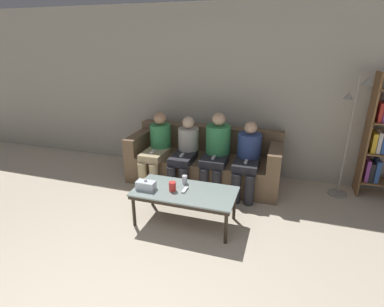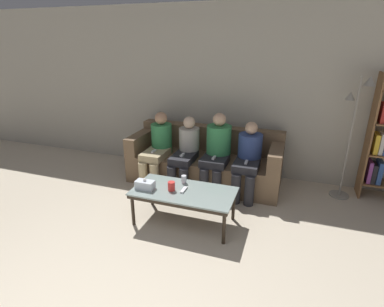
{
  "view_description": "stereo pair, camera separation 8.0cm",
  "coord_description": "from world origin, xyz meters",
  "px_view_note": "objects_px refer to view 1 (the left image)",
  "views": [
    {
      "loc": [
        1.13,
        -1.07,
        2.06
      ],
      "look_at": [
        0.0,
        2.44,
        0.67
      ],
      "focal_mm": 28.0,
      "sensor_mm": 36.0,
      "label": 1
    },
    {
      "loc": [
        1.21,
        -1.04,
        2.06
      ],
      "look_at": [
        0.0,
        2.44,
        0.67
      ],
      "focal_mm": 28.0,
      "sensor_mm": 36.0,
      "label": 2
    }
  ],
  "objects_px": {
    "seated_person_left_end": "(157,146)",
    "seated_person_mid_right": "(216,149)",
    "cup_near_right": "(172,186)",
    "game_remote": "(185,190)",
    "couch": "(205,162)",
    "tissue_box": "(146,185)",
    "coffee_table": "(185,194)",
    "seated_person_mid_left": "(185,151)",
    "seated_person_right_end": "(248,157)",
    "standing_lamp": "(352,125)",
    "cup_near_left": "(185,179)"
  },
  "relations": [
    {
      "from": "cup_near_right",
      "to": "standing_lamp",
      "type": "distance_m",
      "value": 2.49
    },
    {
      "from": "cup_near_left",
      "to": "standing_lamp",
      "type": "bearing_deg",
      "value": 30.91
    },
    {
      "from": "cup_near_right",
      "to": "game_remote",
      "type": "xyz_separation_m",
      "value": [
        0.14,
        0.04,
        -0.04
      ]
    },
    {
      "from": "tissue_box",
      "to": "seated_person_mid_left",
      "type": "height_order",
      "value": "seated_person_mid_left"
    },
    {
      "from": "tissue_box",
      "to": "seated_person_mid_right",
      "type": "bearing_deg",
      "value": 62.82
    },
    {
      "from": "cup_near_left",
      "to": "seated_person_mid_right",
      "type": "distance_m",
      "value": 0.86
    },
    {
      "from": "tissue_box",
      "to": "game_remote",
      "type": "height_order",
      "value": "tissue_box"
    },
    {
      "from": "couch",
      "to": "cup_near_right",
      "type": "distance_m",
      "value": 1.27
    },
    {
      "from": "game_remote",
      "to": "seated_person_mid_right",
      "type": "height_order",
      "value": "seated_person_mid_right"
    },
    {
      "from": "tissue_box",
      "to": "seated_person_left_end",
      "type": "distance_m",
      "value": 1.13
    },
    {
      "from": "couch",
      "to": "seated_person_mid_left",
      "type": "bearing_deg",
      "value": -132.6
    },
    {
      "from": "coffee_table",
      "to": "tissue_box",
      "type": "xyz_separation_m",
      "value": [
        -0.45,
        -0.1,
        0.09
      ]
    },
    {
      "from": "seated_person_mid_left",
      "to": "seated_person_left_end",
      "type": "bearing_deg",
      "value": 178.53
    },
    {
      "from": "game_remote",
      "to": "seated_person_mid_right",
      "type": "relative_size",
      "value": 0.13
    },
    {
      "from": "couch",
      "to": "seated_person_mid_left",
      "type": "xyz_separation_m",
      "value": [
        -0.23,
        -0.25,
        0.24
      ]
    },
    {
      "from": "cup_near_right",
      "to": "seated_person_mid_left",
      "type": "relative_size",
      "value": 0.11
    },
    {
      "from": "cup_near_left",
      "to": "cup_near_right",
      "type": "bearing_deg",
      "value": -106.78
    },
    {
      "from": "seated_person_mid_right",
      "to": "seated_person_left_end",
      "type": "bearing_deg",
      "value": -177.44
    },
    {
      "from": "seated_person_right_end",
      "to": "cup_near_right",
      "type": "bearing_deg",
      "value": -124.84
    },
    {
      "from": "couch",
      "to": "seated_person_mid_right",
      "type": "bearing_deg",
      "value": -40.6
    },
    {
      "from": "standing_lamp",
      "to": "seated_person_right_end",
      "type": "height_order",
      "value": "standing_lamp"
    },
    {
      "from": "seated_person_mid_left",
      "to": "seated_person_mid_right",
      "type": "xyz_separation_m",
      "value": [
        0.45,
        0.05,
        0.06
      ]
    },
    {
      "from": "standing_lamp",
      "to": "couch",
      "type": "bearing_deg",
      "value": -176.16
    },
    {
      "from": "seated_person_right_end",
      "to": "tissue_box",
      "type": "bearing_deg",
      "value": -133.27
    },
    {
      "from": "coffee_table",
      "to": "seated_person_right_end",
      "type": "distance_m",
      "value": 1.16
    },
    {
      "from": "cup_near_right",
      "to": "seated_person_mid_left",
      "type": "xyz_separation_m",
      "value": [
        -0.19,
        1.01,
        0.06
      ]
    },
    {
      "from": "seated_person_left_end",
      "to": "seated_person_mid_right",
      "type": "height_order",
      "value": "seated_person_mid_right"
    },
    {
      "from": "seated_person_left_end",
      "to": "standing_lamp",
      "type": "bearing_deg",
      "value": 7.9
    },
    {
      "from": "couch",
      "to": "game_remote",
      "type": "height_order",
      "value": "couch"
    },
    {
      "from": "seated_person_mid_left",
      "to": "game_remote",
      "type": "bearing_deg",
      "value": -71.33
    },
    {
      "from": "tissue_box",
      "to": "seated_person_mid_left",
      "type": "xyz_separation_m",
      "value": [
        0.12,
        1.07,
        0.07
      ]
    },
    {
      "from": "seated_person_left_end",
      "to": "seated_person_mid_left",
      "type": "height_order",
      "value": "seated_person_left_end"
    },
    {
      "from": "cup_near_left",
      "to": "standing_lamp",
      "type": "height_order",
      "value": "standing_lamp"
    },
    {
      "from": "seated_person_left_end",
      "to": "cup_near_left",
      "type": "bearing_deg",
      "value": -48.0
    },
    {
      "from": "cup_near_left",
      "to": "cup_near_right",
      "type": "xyz_separation_m",
      "value": [
        -0.07,
        -0.23,
        0.0
      ]
    },
    {
      "from": "seated_person_left_end",
      "to": "seated_person_right_end",
      "type": "xyz_separation_m",
      "value": [
        1.36,
        0.01,
        -0.01
      ]
    },
    {
      "from": "coffee_table",
      "to": "game_remote",
      "type": "bearing_deg",
      "value": -93.58
    },
    {
      "from": "seated_person_left_end",
      "to": "coffee_table",
      "type": "bearing_deg",
      "value": -51.4
    },
    {
      "from": "cup_near_right",
      "to": "tissue_box",
      "type": "relative_size",
      "value": 0.49
    },
    {
      "from": "cup_near_right",
      "to": "seated_person_right_end",
      "type": "distance_m",
      "value": 1.26
    },
    {
      "from": "couch",
      "to": "cup_near_right",
      "type": "relative_size",
      "value": 21.02
    },
    {
      "from": "standing_lamp",
      "to": "seated_person_mid_right",
      "type": "bearing_deg",
      "value": -169.36
    },
    {
      "from": "coffee_table",
      "to": "cup_near_left",
      "type": "height_order",
      "value": "cup_near_left"
    },
    {
      "from": "cup_near_left",
      "to": "game_remote",
      "type": "distance_m",
      "value": 0.2
    },
    {
      "from": "coffee_table",
      "to": "standing_lamp",
      "type": "height_order",
      "value": "standing_lamp"
    },
    {
      "from": "coffee_table",
      "to": "game_remote",
      "type": "relative_size",
      "value": 7.97
    },
    {
      "from": "couch",
      "to": "tissue_box",
      "type": "xyz_separation_m",
      "value": [
        -0.35,
        -1.31,
        0.17
      ]
    },
    {
      "from": "couch",
      "to": "seated_person_left_end",
      "type": "distance_m",
      "value": 0.76
    },
    {
      "from": "cup_near_right",
      "to": "seated_person_left_end",
      "type": "xyz_separation_m",
      "value": [
        -0.64,
        1.02,
        0.08
      ]
    },
    {
      "from": "seated_person_mid_left",
      "to": "seated_person_right_end",
      "type": "xyz_separation_m",
      "value": [
        0.91,
        0.02,
        0.01
      ]
    }
  ]
}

